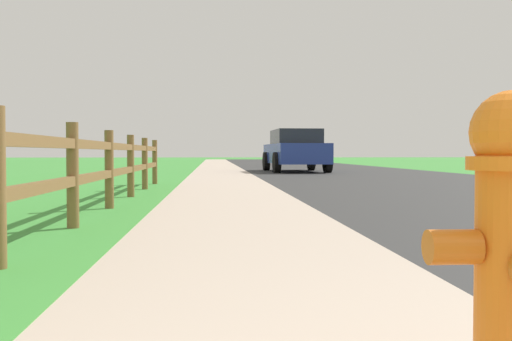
% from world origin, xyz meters
% --- Properties ---
extents(ground_plane, '(120.00, 120.00, 0.00)m').
position_xyz_m(ground_plane, '(0.00, 25.00, 0.00)').
color(ground_plane, '#3F923A').
extents(road_asphalt, '(7.00, 66.00, 0.01)m').
position_xyz_m(road_asphalt, '(3.50, 27.00, 0.00)').
color(road_asphalt, '#313131').
rests_on(road_asphalt, ground).
extents(curb_concrete, '(6.00, 66.00, 0.01)m').
position_xyz_m(curb_concrete, '(-3.00, 27.00, 0.00)').
color(curb_concrete, '#BFAB98').
rests_on(curb_concrete, ground).
extents(grass_verge, '(5.00, 66.00, 0.00)m').
position_xyz_m(grass_verge, '(-4.50, 27.00, 0.01)').
color(grass_verge, '#3F923A').
rests_on(grass_verge, ground).
extents(rail_fence, '(0.11, 13.23, 0.98)m').
position_xyz_m(rail_fence, '(-2.55, 6.41, 0.57)').
color(rail_fence, brown).
rests_on(rail_fence, ground).
extents(parked_suv_blue, '(2.15, 4.45, 1.54)m').
position_xyz_m(parked_suv_blue, '(1.77, 21.25, 0.80)').
color(parked_suv_blue, navy).
rests_on(parked_suv_blue, ground).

